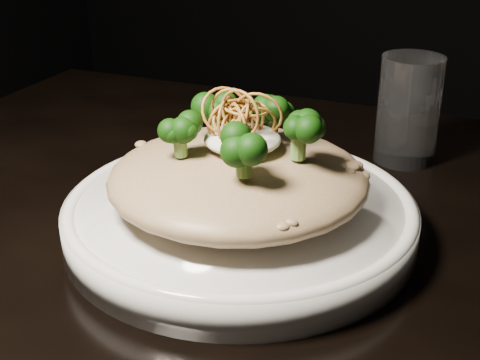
{
  "coord_description": "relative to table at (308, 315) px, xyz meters",
  "views": [
    {
      "loc": [
        0.14,
        -0.51,
        1.06
      ],
      "look_at": [
        -0.07,
        -0.01,
        0.81
      ],
      "focal_mm": 50.0,
      "sensor_mm": 36.0,
      "label": 1
    }
  ],
  "objects": [
    {
      "name": "risotto",
      "position": [
        -0.07,
        -0.02,
        0.14
      ],
      "size": [
        0.23,
        0.23,
        0.05
      ],
      "primitive_type": "ellipsoid",
      "color": "brown",
      "rests_on": "plate"
    },
    {
      "name": "table",
      "position": [
        0.0,
        0.0,
        0.0
      ],
      "size": [
        1.1,
        0.8,
        0.75
      ],
      "color": "black",
      "rests_on": "ground"
    },
    {
      "name": "shallots",
      "position": [
        -0.07,
        -0.01,
        0.21
      ],
      "size": [
        0.07,
        0.07,
        0.04
      ],
      "primitive_type": null,
      "color": "#92571F",
      "rests_on": "cheese"
    },
    {
      "name": "drinking_glass",
      "position": [
        0.04,
        0.22,
        0.14
      ],
      "size": [
        0.08,
        0.08,
        0.12
      ],
      "primitive_type": "cylinder",
      "rotation": [
        0.0,
        0.0,
        -0.23
      ],
      "color": "white",
      "rests_on": "table"
    },
    {
      "name": "broccoli",
      "position": [
        -0.06,
        -0.02,
        0.19
      ],
      "size": [
        0.13,
        0.13,
        0.05
      ],
      "primitive_type": null,
      "color": "black",
      "rests_on": "risotto"
    },
    {
      "name": "plate",
      "position": [
        -0.07,
        -0.01,
        0.1
      ],
      "size": [
        0.32,
        0.32,
        0.03
      ],
      "primitive_type": "cylinder",
      "color": "silver",
      "rests_on": "table"
    },
    {
      "name": "cheese",
      "position": [
        -0.06,
        -0.01,
        0.18
      ],
      "size": [
        0.07,
        0.07,
        0.02
      ],
      "primitive_type": "ellipsoid",
      "color": "white",
      "rests_on": "risotto"
    }
  ]
}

